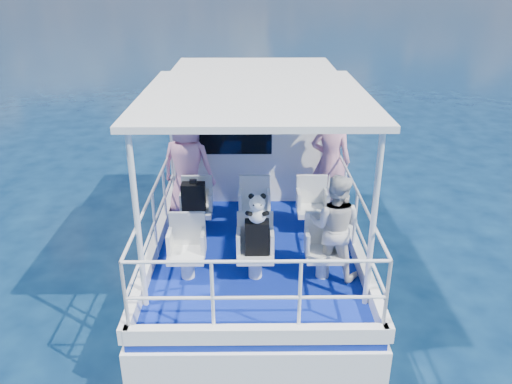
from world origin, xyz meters
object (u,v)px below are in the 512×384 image
(passenger_port_fwd, at_px, (187,166))
(backpack_center, at_px, (257,237))
(panda, at_px, (257,208))
(passenger_stbd_aft, at_px, (335,226))

(passenger_port_fwd, xyz_separation_m, backpack_center, (1.10, -1.87, -0.27))
(passenger_port_fwd, bearing_deg, panda, 135.54)
(passenger_stbd_aft, relative_size, panda, 3.67)
(backpack_center, bearing_deg, passenger_port_fwd, 120.45)
(passenger_stbd_aft, bearing_deg, panda, 28.11)
(passenger_port_fwd, distance_m, passenger_stbd_aft, 2.77)
(passenger_stbd_aft, height_order, backpack_center, passenger_stbd_aft)
(backpack_center, bearing_deg, passenger_stbd_aft, 4.92)
(passenger_port_fwd, bearing_deg, backpack_center, 135.85)
(passenger_stbd_aft, xyz_separation_m, backpack_center, (-1.02, -0.09, -0.10))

